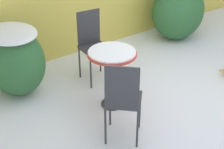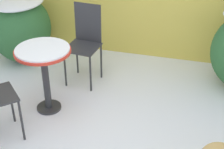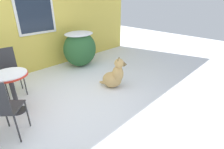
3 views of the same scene
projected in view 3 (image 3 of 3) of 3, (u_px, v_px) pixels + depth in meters
ground_plane at (69, 106)px, 3.46m from camera, size 16.00×16.00×0.00m
house_wall at (12, 17)px, 4.23m from camera, size 8.00×0.10×3.01m
shrub_middle at (80, 48)px, 5.21m from camera, size 1.01×0.85×1.04m
patio_table at (11, 82)px, 3.05m from camera, size 0.61×0.61×0.78m
patio_chair_near_table at (10, 70)px, 3.69m from camera, size 0.42×0.42×1.01m
patio_chair_far_side at (3, 107)px, 2.47m from camera, size 0.55×0.55×1.01m
dog at (114, 76)px, 4.07m from camera, size 0.56×0.62×0.74m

